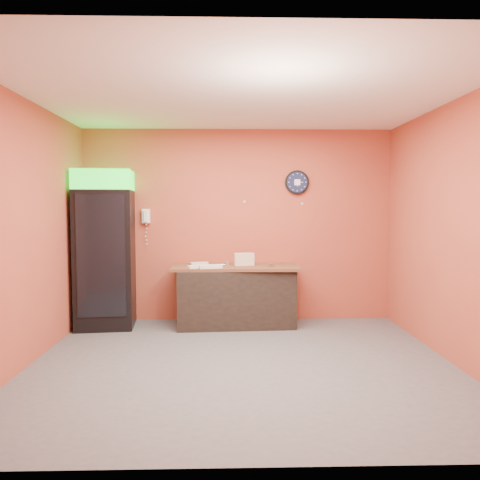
{
  "coord_description": "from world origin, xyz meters",
  "views": [
    {
      "loc": [
        -0.15,
        -4.88,
        1.66
      ],
      "look_at": [
        -0.0,
        0.6,
        1.28
      ],
      "focal_mm": 35.0,
      "sensor_mm": 36.0,
      "label": 1
    }
  ],
  "objects": [
    {
      "name": "floor",
      "position": [
        0.0,
        0.0,
        0.0
      ],
      "size": [
        4.5,
        4.5,
        0.0
      ],
      "primitive_type": "plane",
      "color": "#47474C",
      "rests_on": "ground"
    },
    {
      "name": "back_wall",
      "position": [
        0.0,
        2.0,
        1.4
      ],
      "size": [
        4.5,
        0.02,
        2.8
      ],
      "primitive_type": "cube",
      "color": "#AA4A30",
      "rests_on": "floor"
    },
    {
      "name": "left_wall",
      "position": [
        -2.25,
        0.0,
        1.4
      ],
      "size": [
        0.02,
        4.0,
        2.8
      ],
      "primitive_type": "cube",
      "color": "#AA4A30",
      "rests_on": "floor"
    },
    {
      "name": "right_wall",
      "position": [
        2.25,
        0.0,
        1.4
      ],
      "size": [
        0.02,
        4.0,
        2.8
      ],
      "primitive_type": "cube",
      "color": "#AA4A30",
      "rests_on": "floor"
    },
    {
      "name": "ceiling",
      "position": [
        0.0,
        0.0,
        2.8
      ],
      "size": [
        4.5,
        4.0,
        0.02
      ],
      "primitive_type": "cube",
      "color": "white",
      "rests_on": "back_wall"
    },
    {
      "name": "beverage_cooler",
      "position": [
        -1.85,
        1.6,
        1.06
      ],
      "size": [
        0.83,
        0.84,
        2.17
      ],
      "rotation": [
        0.0,
        0.0,
        0.1
      ],
      "color": "black",
      "rests_on": "floor"
    },
    {
      "name": "prep_counter",
      "position": [
        -0.04,
        1.64,
        0.4
      ],
      "size": [
        1.65,
        0.81,
        0.81
      ],
      "primitive_type": "cube",
      "rotation": [
        0.0,
        0.0,
        0.06
      ],
      "color": "black",
      "rests_on": "floor"
    },
    {
      "name": "wall_clock",
      "position": [
        0.87,
        1.97,
        2.03
      ],
      "size": [
        0.35,
        0.06,
        0.35
      ],
      "color": "black",
      "rests_on": "back_wall"
    },
    {
      "name": "wall_phone",
      "position": [
        -1.33,
        1.95,
        1.54
      ],
      "size": [
        0.11,
        0.1,
        0.21
      ],
      "color": "white",
      "rests_on": "back_wall"
    },
    {
      "name": "butcher_paper",
      "position": [
        -0.04,
        1.64,
        0.83
      ],
      "size": [
        1.78,
        0.76,
        0.04
      ],
      "primitive_type": "cube",
      "rotation": [
        0.0,
        0.0,
        -0.01
      ],
      "color": "brown",
      "rests_on": "prep_counter"
    },
    {
      "name": "sub_roll_stack",
      "position": [
        0.08,
        1.65,
        0.94
      ],
      "size": [
        0.29,
        0.15,
        0.18
      ],
      "rotation": [
        0.0,
        0.0,
        0.2
      ],
      "color": "beige",
      "rests_on": "butcher_paper"
    },
    {
      "name": "wrapped_sandwich_left",
      "position": [
        -0.57,
        1.4,
        0.87
      ],
      "size": [
        0.27,
        0.21,
        0.04
      ],
      "primitive_type": "cube",
      "rotation": [
        0.0,
        0.0,
        0.5
      ],
      "color": "silver",
      "rests_on": "butcher_paper"
    },
    {
      "name": "wrapped_sandwich_mid",
      "position": [
        -0.38,
        1.38,
        0.87
      ],
      "size": [
        0.33,
        0.2,
        0.04
      ],
      "primitive_type": "cube",
      "rotation": [
        0.0,
        0.0,
        0.27
      ],
      "color": "silver",
      "rests_on": "butcher_paper"
    },
    {
      "name": "wrapped_sandwich_right",
      "position": [
        -0.55,
        1.75,
        0.86
      ],
      "size": [
        0.27,
        0.17,
        0.04
      ],
      "primitive_type": "cube",
      "rotation": [
        0.0,
        0.0,
        0.34
      ],
      "color": "silver",
      "rests_on": "butcher_paper"
    },
    {
      "name": "kitchen_tool",
      "position": [
        -0.15,
        1.66,
        0.88
      ],
      "size": [
        0.06,
        0.06,
        0.06
      ],
      "primitive_type": "cylinder",
      "color": "silver",
      "rests_on": "butcher_paper"
    }
  ]
}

